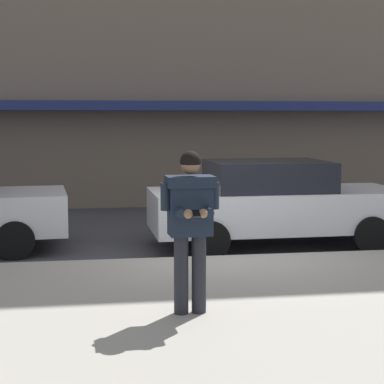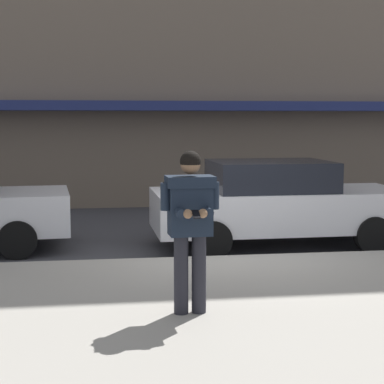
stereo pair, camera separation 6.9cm
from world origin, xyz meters
name	(u,v)px [view 1 (the left image)]	position (x,y,z in m)	size (l,w,h in m)	color
ground_plane	(220,261)	(0.00, 0.00, 0.00)	(80.00, 80.00, 0.00)	#3D3D42
sidewalk	(349,305)	(1.00, -2.85, 0.07)	(32.00, 5.30, 0.14)	#A8A399
curb_paint_line	(279,258)	(1.00, 0.05, 0.00)	(28.00, 0.12, 0.01)	silver
parked_sedan_mid	(275,203)	(1.21, 1.06, 0.79)	(4.53, 1.99, 1.54)	silver
man_texting_on_phone	(190,214)	(-0.96, -3.10, 1.25)	(0.65, 0.59, 1.81)	#23232B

